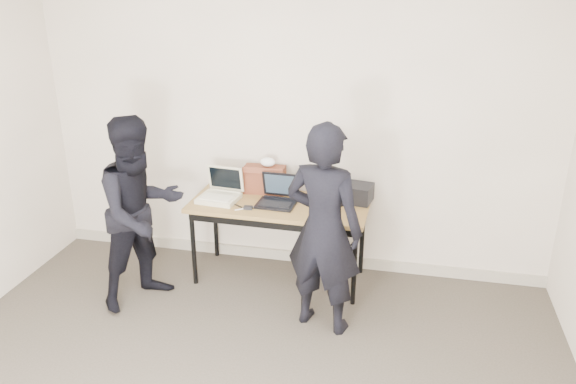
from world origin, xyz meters
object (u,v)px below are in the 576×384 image
(equipment_box, at_px, (356,193))
(person_typist, at_px, (324,230))
(desk, at_px, (279,210))
(leather_satchel, at_px, (265,179))
(laptop_beige, at_px, (220,193))
(laptop_center, at_px, (278,197))
(person_observer, at_px, (141,212))
(laptop_right, at_px, (331,195))

(equipment_box, relative_size, person_typist, 0.16)
(desk, bearing_deg, leather_satchel, 129.66)
(equipment_box, height_order, person_typist, person_typist)
(leather_satchel, height_order, equipment_box, leather_satchel)
(desk, distance_m, person_typist, 0.78)
(laptop_beige, relative_size, laptop_center, 1.09)
(laptop_center, xyz_separation_m, person_typist, (0.49, -0.62, 0.03))
(person_typist, xyz_separation_m, person_observer, (-1.47, 0.07, -0.03))
(laptop_right, height_order, person_observer, person_observer)
(laptop_beige, height_order, leather_satchel, laptop_beige)
(laptop_center, xyz_separation_m, leather_satchel, (-0.17, 0.21, 0.07))
(leather_satchel, bearing_deg, equipment_box, -4.85)
(laptop_beige, bearing_deg, person_typist, -24.78)
(laptop_right, bearing_deg, equipment_box, -36.93)
(equipment_box, bearing_deg, laptop_right, -173.76)
(equipment_box, bearing_deg, person_observer, -155.89)
(person_observer, bearing_deg, equipment_box, -32.75)
(laptop_center, height_order, person_typist, person_typist)
(desk, distance_m, equipment_box, 0.67)
(desk, distance_m, laptop_beige, 0.52)
(laptop_beige, relative_size, laptop_right, 0.84)
(equipment_box, bearing_deg, laptop_center, -164.39)
(desk, xyz_separation_m, person_observer, (-0.99, -0.53, 0.12))
(laptop_beige, relative_size, person_typist, 0.22)
(laptop_right, bearing_deg, person_typist, -128.83)
(person_typist, relative_size, person_observer, 1.04)
(laptop_right, height_order, leather_satchel, leather_satchel)
(laptop_center, xyz_separation_m, equipment_box, (0.64, 0.18, 0.02))
(person_typist, bearing_deg, equipment_box, -86.21)
(person_typist, bearing_deg, person_observer, 12.11)
(leather_satchel, bearing_deg, person_typist, -54.03)
(laptop_center, bearing_deg, leather_satchel, 130.98)
(laptop_center, relative_size, leather_satchel, 0.90)
(desk, xyz_separation_m, person_typist, (0.48, -0.60, 0.15))
(laptop_beige, xyz_separation_m, laptop_right, (0.93, 0.18, -0.00))
(equipment_box, bearing_deg, leather_satchel, 177.48)
(laptop_beige, relative_size, leather_satchel, 0.98)
(laptop_beige, xyz_separation_m, person_observer, (-0.48, -0.53, 0.00))
(laptop_beige, height_order, equipment_box, laptop_beige)
(laptop_beige, xyz_separation_m, person_typist, (0.99, -0.60, 0.03))
(laptop_center, distance_m, person_observer, 1.12)
(laptop_beige, height_order, laptop_center, laptop_beige)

